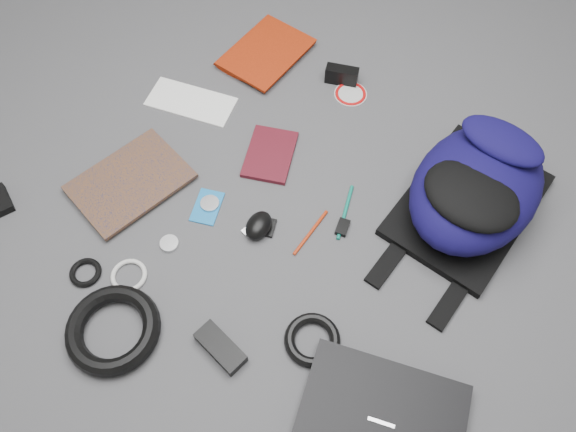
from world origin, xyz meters
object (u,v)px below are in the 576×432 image
Objects in this scene: textbook_red at (241,40)px; dvd_case at (270,154)px; backpack at (477,187)px; compact_camera at (342,75)px; mouse at (259,225)px; laptop at (380,424)px; power_brick at (221,347)px; comic_book at (108,158)px.

dvd_case is at bearing -40.83° from textbook_red.
backpack is 0.51m from compact_camera.
compact_camera is at bearing 92.17° from mouse.
backpack is at bearing -7.92° from textbook_red.
laptop is (0.09, -0.56, -0.07)m from backpack.
laptop is 2.75× the size of power_brick.
laptop reaches higher than power_brick.
backpack is 1.74× the size of textbook_red.
textbook_red reaches higher than dvd_case.
dvd_case is at bearing 126.87° from laptop.
textbook_red is 0.92m from power_brick.
power_brick is (0.54, -0.22, 0.00)m from comic_book.
laptop is 0.36m from power_brick.
backpack reaches higher than compact_camera.
dvd_case is 0.22m from mouse.
backpack reaches higher than textbook_red.
textbook_red reaches higher than comic_book.
compact_camera is 0.77× the size of power_brick.
backpack is 2.64× the size of dvd_case.
laptop is 1.96× the size of dvd_case.
mouse is (0.44, 0.06, 0.01)m from comic_book.
dvd_case is at bearing -113.49° from compact_camera.
comic_book is at bearing 179.60° from mouse.
mouse is (0.10, -0.51, -0.00)m from compact_camera.
power_brick reaches higher than comic_book.
power_brick is at bearing -77.17° from mouse.
backpack reaches higher than laptop.
compact_camera is at bearing 162.26° from backpack.
backpack is 0.81m from textbook_red.
power_brick is (0.11, -0.28, -0.01)m from mouse.
laptop is 0.70m from dvd_case.
textbook_red is 0.63m from mouse.
power_brick is (0.53, -0.75, 0.00)m from textbook_red.
power_brick is (0.22, -0.47, 0.01)m from dvd_case.
compact_camera is (0.01, 0.32, 0.02)m from dvd_case.
backpack is at bearing 34.01° from mouse.
mouse is at bearing -47.17° from textbook_red.
dvd_case is (0.33, 0.25, -0.00)m from comic_book.
power_brick is at bearing -53.70° from textbook_red.
laptop is 4.05× the size of mouse.
laptop is at bearing -33.67° from mouse.
laptop is 0.92m from compact_camera.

